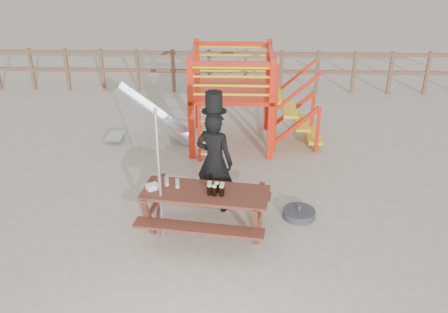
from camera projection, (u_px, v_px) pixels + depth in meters
ground at (214, 237)px, 7.84m from camera, size 60.00×60.00×0.00m
back_fence at (227, 67)px, 13.79m from camera, size 15.09×0.09×1.20m
playground_fort at (228, 96)px, 10.57m from camera, size 4.71×1.84×2.10m
picnic_table at (206, 207)px, 7.74m from camera, size 2.10×1.59×0.75m
man_with_hat at (214, 159)px, 8.20m from camera, size 0.76×0.64×2.09m
metal_pole at (159, 177)px, 7.36m from camera, size 0.05×0.05×2.15m
parasol_base at (299, 213)px, 8.32m from camera, size 0.54×0.54×0.23m
paper_bag at (152, 187)px, 7.67m from camera, size 0.23×0.21×0.08m
stout_pints at (216, 189)px, 7.52m from camera, size 0.26×0.18×0.17m
empty_glasses at (172, 183)px, 7.73m from camera, size 0.24×0.13×0.15m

